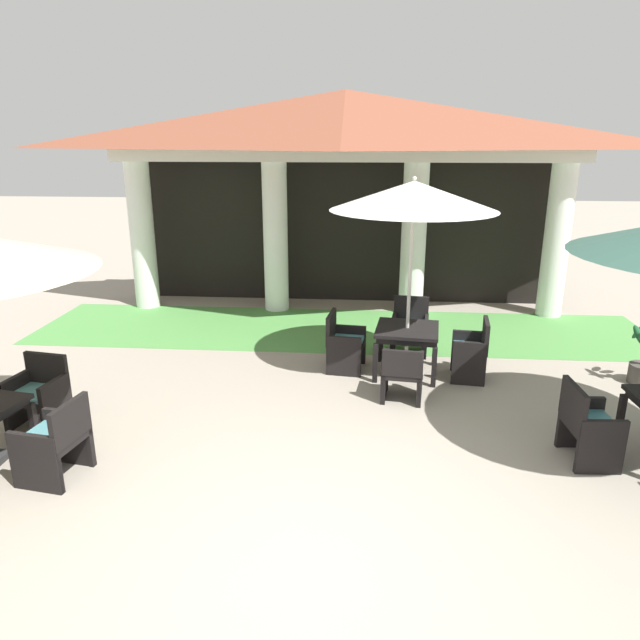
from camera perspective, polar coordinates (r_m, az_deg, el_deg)
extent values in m
plane|color=#9E9384|center=(5.37, -1.34, -22.82)|extent=(60.00, 60.00, 0.00)
cylinder|color=white|center=(12.69, -16.99, 7.86)|extent=(0.50, 0.50, 3.00)
cylinder|color=white|center=(11.96, -4.37, 8.02)|extent=(0.50, 0.50, 3.00)
cylinder|color=white|center=(11.86, 9.14, 7.77)|extent=(0.50, 0.50, 3.00)
cylinder|color=white|center=(12.40, 22.14, 7.12)|extent=(0.50, 0.50, 3.00)
cube|color=white|center=(11.67, 2.46, 15.82)|extent=(9.13, 0.70, 0.24)
pyramid|color=brown|center=(11.67, 2.50, 19.03)|extent=(9.53, 2.92, 1.07)
cube|color=black|center=(12.72, 2.52, 8.62)|extent=(8.93, 0.16, 3.00)
cube|color=#519347|center=(10.96, 2.00, -0.91)|extent=(11.33, 2.59, 0.01)
cube|color=black|center=(7.50, -26.15, -9.41)|extent=(0.08, 0.08, 0.61)
cube|color=black|center=(6.85, -24.79, -10.64)|extent=(0.65, 0.67, 0.07)
cube|color=teal|center=(6.82, -24.85, -10.20)|extent=(0.60, 0.62, 0.05)
cube|color=black|center=(6.59, -23.24, -9.14)|extent=(0.15, 0.59, 0.43)
cube|color=black|center=(6.72, -26.11, -12.45)|extent=(0.57, 0.15, 0.64)
cube|color=black|center=(7.09, -23.32, -10.47)|extent=(0.57, 0.15, 0.64)
cube|color=black|center=(6.94, -27.60, -12.87)|extent=(0.06, 0.06, 0.39)
cube|color=black|center=(7.28, -24.88, -11.00)|extent=(0.06, 0.06, 0.39)
cube|color=black|center=(6.64, -24.17, -13.79)|extent=(0.06, 0.06, 0.39)
cube|color=black|center=(7.00, -21.52, -11.76)|extent=(0.06, 0.06, 0.39)
cube|color=black|center=(8.08, -25.99, -6.76)|extent=(0.67, 0.62, 0.07)
cube|color=teal|center=(8.06, -26.05, -6.37)|extent=(0.61, 0.57, 0.05)
cube|color=black|center=(8.16, -25.16, -4.44)|extent=(0.59, 0.15, 0.45)
cube|color=black|center=(7.95, -24.38, -7.52)|extent=(0.14, 0.54, 0.64)
cube|color=black|center=(8.28, -27.40, -6.94)|extent=(0.14, 0.54, 0.64)
cube|color=black|center=(7.84, -25.35, -9.13)|extent=(0.06, 0.06, 0.36)
cube|color=black|center=(8.18, -28.30, -8.49)|extent=(0.06, 0.06, 0.36)
cube|color=black|center=(8.18, -23.29, -7.77)|extent=(0.06, 0.06, 0.36)
cube|color=black|center=(8.49, -26.19, -7.21)|extent=(0.06, 0.06, 0.36)
cube|color=black|center=(8.82, 8.54, -0.90)|extent=(1.02, 1.02, 0.05)
cube|color=black|center=(8.84, 8.52, -1.32)|extent=(0.94, 0.94, 0.09)
cube|color=black|center=(8.59, 5.43, -4.22)|extent=(0.08, 0.08, 0.60)
cube|color=black|center=(8.56, 11.10, -4.58)|extent=(0.08, 0.08, 0.60)
cube|color=black|center=(9.38, 5.99, -2.33)|extent=(0.08, 0.08, 0.60)
cube|color=black|center=(9.35, 11.17, -2.65)|extent=(0.08, 0.08, 0.60)
cube|color=#2D2D2D|center=(9.06, 8.35, -4.97)|extent=(0.50, 0.50, 0.07)
cylinder|color=beige|center=(8.65, 8.72, 2.92)|extent=(0.05, 0.05, 2.64)
cone|color=white|center=(8.41, 9.16, 11.93)|extent=(2.37, 2.37, 0.41)
sphere|color=beige|center=(8.39, 9.24, 13.52)|extent=(0.06, 0.06, 0.06)
cube|color=black|center=(9.01, 2.62, -2.41)|extent=(0.60, 0.66, 0.07)
cube|color=teal|center=(8.99, 2.62, -2.05)|extent=(0.55, 0.60, 0.05)
cube|color=black|center=(8.96, 1.10, -0.71)|extent=(0.13, 0.60, 0.46)
cube|color=black|center=(9.30, 2.88, -2.37)|extent=(0.53, 0.12, 0.62)
cube|color=black|center=(8.78, 2.33, -3.59)|extent=(0.53, 0.12, 0.62)
cube|color=black|center=(9.30, 4.29, -3.21)|extent=(0.06, 0.06, 0.37)
cube|color=black|center=(8.80, 3.84, -4.44)|extent=(0.06, 0.06, 0.37)
cube|color=black|center=(9.37, 1.43, -3.02)|extent=(0.06, 0.06, 0.37)
cube|color=black|center=(8.87, 0.82, -4.23)|extent=(0.06, 0.06, 0.37)
cube|color=black|center=(9.79, 8.76, -0.93)|extent=(0.64, 0.63, 0.07)
cube|color=teal|center=(9.77, 8.78, -0.60)|extent=(0.59, 0.58, 0.05)
cube|color=black|center=(9.96, 8.91, 1.01)|extent=(0.58, 0.13, 0.47)
cube|color=black|center=(9.81, 10.30, -1.55)|extent=(0.13, 0.57, 0.62)
cube|color=black|center=(9.83, 7.18, -1.36)|extent=(0.13, 0.57, 0.62)
cube|color=black|center=(9.61, 10.18, -2.74)|extent=(0.06, 0.06, 0.37)
cube|color=black|center=(9.63, 7.08, -2.55)|extent=(0.06, 0.06, 0.37)
cube|color=black|center=(10.09, 10.26, -1.75)|extent=(0.06, 0.06, 0.37)
cube|color=black|center=(10.11, 7.31, -1.58)|extent=(0.06, 0.06, 0.37)
cube|color=black|center=(8.07, 8.07, -5.05)|extent=(0.58, 0.57, 0.07)
cube|color=teal|center=(8.05, 8.09, -4.66)|extent=(0.54, 0.53, 0.05)
cube|color=black|center=(7.77, 8.03, -4.24)|extent=(0.53, 0.12, 0.36)
cube|color=black|center=(8.12, 6.33, -5.46)|extent=(0.12, 0.52, 0.63)
cube|color=black|center=(8.10, 9.78, -5.68)|extent=(0.12, 0.52, 0.63)
cube|color=black|center=(8.38, 6.50, -5.72)|extent=(0.06, 0.06, 0.36)
cube|color=black|center=(8.36, 9.73, -5.92)|extent=(0.06, 0.06, 0.36)
cube|color=black|center=(7.96, 6.20, -7.00)|extent=(0.06, 0.06, 0.36)
cube|color=black|center=(7.94, 9.61, -7.23)|extent=(0.06, 0.06, 0.36)
cube|color=black|center=(8.93, 14.35, -3.02)|extent=(0.55, 0.62, 0.07)
cube|color=teal|center=(8.91, 14.38, -2.66)|extent=(0.50, 0.57, 0.05)
cube|color=black|center=(8.86, 15.91, -1.48)|extent=(0.13, 0.57, 0.46)
cube|color=black|center=(8.72, 14.37, -4.18)|extent=(0.49, 0.12, 0.66)
cube|color=black|center=(9.20, 14.24, -2.99)|extent=(0.49, 0.12, 0.66)
cube|color=black|center=(8.76, 12.91, -4.91)|extent=(0.06, 0.06, 0.39)
cube|color=black|center=(9.23, 12.86, -3.73)|extent=(0.06, 0.06, 0.39)
cube|color=black|center=(8.79, 15.69, -5.06)|extent=(0.06, 0.06, 0.39)
cube|color=black|center=(9.26, 15.50, -3.87)|extent=(0.06, 0.06, 0.39)
cube|color=black|center=(7.85, 27.32, -8.47)|extent=(0.07, 0.07, 0.59)
cube|color=black|center=(7.20, 25.01, -9.43)|extent=(0.53, 0.64, 0.07)
cube|color=teal|center=(7.18, 25.07, -9.00)|extent=(0.49, 0.59, 0.05)
cube|color=black|center=(7.00, 23.55, -7.61)|extent=(0.09, 0.61, 0.45)
cube|color=black|center=(7.47, 24.07, -9.11)|extent=(0.50, 0.09, 0.63)
cube|color=black|center=(7.01, 25.81, -11.15)|extent=(0.50, 0.09, 0.63)
cube|color=black|center=(7.61, 25.53, -9.91)|extent=(0.06, 0.06, 0.38)
cube|color=black|center=(7.17, 27.29, -11.89)|extent=(0.06, 0.06, 0.38)
cube|color=black|center=(7.44, 22.37, -10.11)|extent=(0.06, 0.06, 0.38)
cube|color=black|center=(6.99, 23.96, -12.17)|extent=(0.06, 0.06, 0.38)
ellipsoid|color=#1E562D|center=(9.54, 28.75, -1.31)|extent=(0.13, 0.36, 0.28)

